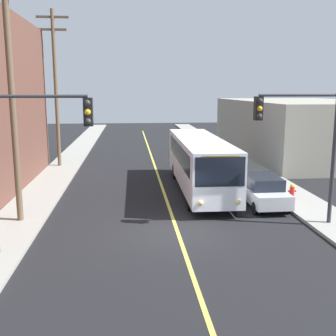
% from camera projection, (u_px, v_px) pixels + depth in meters
% --- Properties ---
extents(ground_plane, '(120.00, 120.00, 0.00)m').
position_uv_depth(ground_plane, '(178.00, 233.00, 17.55)').
color(ground_plane, black).
extents(sidewalk_left, '(2.50, 90.00, 0.15)m').
position_uv_depth(sidewalk_left, '(50.00, 183.00, 26.64)').
color(sidewalk_left, gray).
rests_on(sidewalk_left, ground).
extents(sidewalk_right, '(2.50, 90.00, 0.15)m').
position_uv_depth(sidewalk_right, '(265.00, 179.00, 27.99)').
color(sidewalk_right, gray).
rests_on(sidewalk_right, ground).
extents(lane_stripe_center, '(0.16, 60.00, 0.01)m').
position_uv_depth(lane_stripe_center, '(155.00, 168.00, 32.21)').
color(lane_stripe_center, '#D8CC4C').
rests_on(lane_stripe_center, ground).
extents(building_right_warehouse, '(12.00, 21.50, 5.12)m').
position_uv_depth(building_right_warehouse, '(303.00, 128.00, 38.78)').
color(building_right_warehouse, gray).
rests_on(building_right_warehouse, ground).
extents(city_bus, '(2.68, 12.18, 3.20)m').
position_uv_depth(city_bus, '(199.00, 161.00, 24.73)').
color(city_bus, silver).
rests_on(city_bus, ground).
extents(parked_car_silver, '(1.85, 4.42, 1.62)m').
position_uv_depth(parked_car_silver, '(262.00, 190.00, 21.56)').
color(parked_car_silver, '#B7B7BC').
rests_on(parked_car_silver, ground).
extents(parked_car_blue, '(1.82, 4.40, 1.62)m').
position_uv_depth(parked_car_blue, '(226.00, 164.00, 29.08)').
color(parked_car_blue, navy).
rests_on(parked_car_blue, ground).
extents(parked_car_red, '(1.87, 4.42, 1.62)m').
position_uv_depth(parked_car_red, '(213.00, 154.00, 33.68)').
color(parked_car_red, maroon).
rests_on(parked_car_red, ground).
extents(utility_pole_near, '(2.40, 0.28, 11.28)m').
position_uv_depth(utility_pole_near, '(11.00, 84.00, 17.70)').
color(utility_pole_near, brown).
rests_on(utility_pole_near, sidewalk_left).
extents(utility_pole_mid, '(2.40, 0.28, 11.89)m').
position_uv_depth(utility_pole_mid, '(56.00, 83.00, 31.30)').
color(utility_pole_mid, brown).
rests_on(utility_pole_mid, sidewalk_left).
extents(traffic_signal_left_corner, '(3.75, 0.48, 6.00)m').
position_uv_depth(traffic_signal_left_corner, '(33.00, 141.00, 14.42)').
color(traffic_signal_left_corner, '#2D2D33').
rests_on(traffic_signal_left_corner, sidewalk_left).
extents(traffic_signal_right_corner, '(3.75, 0.48, 6.00)m').
position_uv_depth(traffic_signal_right_corner, '(302.00, 131.00, 17.56)').
color(traffic_signal_right_corner, '#2D2D33').
rests_on(traffic_signal_right_corner, sidewalk_right).
extents(fire_hydrant, '(0.44, 0.26, 0.84)m').
position_uv_depth(fire_hydrant, '(292.00, 191.00, 22.38)').
color(fire_hydrant, red).
rests_on(fire_hydrant, sidewalk_right).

